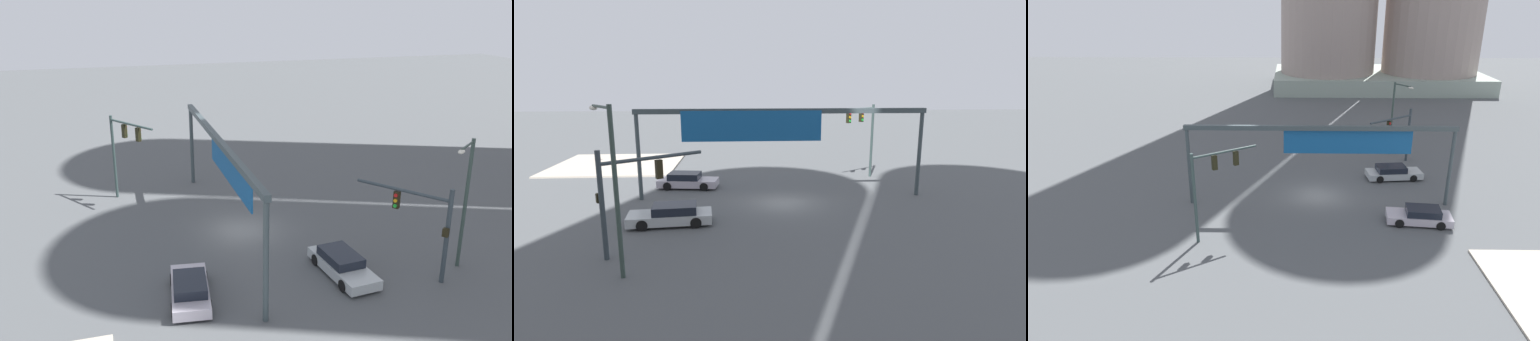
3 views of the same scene
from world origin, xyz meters
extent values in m
plane|color=#4C4F52|center=(0.00, 0.00, 0.00)|extent=(169.07, 169.07, 0.00)
cylinder|color=#314441|center=(-8.32, -7.58, 3.13)|extent=(0.21, 0.21, 6.26)
cylinder|color=#314441|center=(-6.43, -6.30, 5.96)|extent=(3.88, 2.69, 0.16)
cube|color=black|center=(-7.07, -6.74, 5.36)|extent=(0.41, 0.39, 0.95)
cylinder|color=red|center=(-7.16, -6.61, 5.65)|extent=(0.20, 0.16, 0.20)
cylinder|color=orange|center=(-7.16, -6.61, 5.35)|extent=(0.20, 0.16, 0.20)
cylinder|color=green|center=(-7.16, -6.61, 5.05)|extent=(0.20, 0.16, 0.20)
cube|color=black|center=(-5.80, -5.88, 5.36)|extent=(0.41, 0.39, 0.95)
cylinder|color=red|center=(-5.89, -5.74, 5.65)|extent=(0.20, 0.16, 0.20)
cylinder|color=orange|center=(-5.89, -5.74, 5.35)|extent=(0.20, 0.16, 0.20)
cylinder|color=green|center=(-5.89, -5.74, 5.05)|extent=(0.20, 0.16, 0.20)
cylinder|color=#313B41|center=(9.23, 8.47, 2.63)|extent=(0.24, 0.24, 5.25)
cylinder|color=#313B41|center=(7.09, 6.95, 4.61)|extent=(4.37, 3.20, 0.18)
cube|color=black|center=(6.88, 6.80, 3.99)|extent=(0.41, 0.40, 0.95)
cylinder|color=red|center=(6.98, 6.67, 4.29)|extent=(0.20, 0.17, 0.20)
cylinder|color=orange|center=(6.98, 6.67, 3.99)|extent=(0.20, 0.17, 0.20)
cylinder|color=green|center=(6.98, 6.67, 3.69)|extent=(0.20, 0.17, 0.20)
cube|color=black|center=(9.38, 8.26, 2.98)|extent=(0.38, 0.37, 0.44)
cylinder|color=#32433D|center=(7.93, 10.39, 3.71)|extent=(0.20, 0.20, 7.42)
cylinder|color=#32433D|center=(8.51, 9.60, 7.27)|extent=(1.26, 1.64, 0.12)
ellipsoid|color=silver|center=(9.09, 8.82, 7.17)|extent=(0.60, 0.66, 0.20)
cylinder|color=#384448|center=(-9.98, -1.54, 3.01)|extent=(0.28, 0.28, 6.03)
cylinder|color=#384448|center=(9.98, -1.54, 3.01)|extent=(0.28, 0.28, 6.03)
cube|color=#384448|center=(0.00, -1.54, 6.20)|extent=(20.36, 0.35, 0.35)
cube|color=#13508E|center=(2.11, -1.33, 5.20)|extent=(9.67, 0.08, 2.11)
cube|color=#ABB2B4|center=(7.04, 3.77, 0.44)|extent=(4.99, 2.32, 0.55)
cube|color=black|center=(6.75, 3.74, 0.96)|extent=(2.66, 1.87, 0.50)
cylinder|color=black|center=(8.45, 4.78, 0.32)|extent=(0.66, 0.28, 0.64)
cylinder|color=black|center=(8.62, 3.05, 0.32)|extent=(0.66, 0.28, 0.64)
cylinder|color=black|center=(5.47, 4.48, 0.32)|extent=(0.66, 0.28, 0.64)
cylinder|color=black|center=(5.64, 2.76, 0.32)|extent=(0.66, 0.28, 0.64)
cube|color=#B9B1BE|center=(7.08, -4.62, 0.44)|extent=(4.75, 2.35, 0.55)
cube|color=black|center=(7.35, -4.65, 0.96)|extent=(2.55, 1.88, 0.50)
cylinder|color=black|center=(5.57, -5.31, 0.32)|extent=(0.66, 0.29, 0.64)
cylinder|color=black|center=(5.77, -3.60, 0.32)|extent=(0.66, 0.29, 0.64)
cylinder|color=black|center=(8.39, -5.64, 0.32)|extent=(0.66, 0.29, 0.64)
cylinder|color=black|center=(8.58, -3.93, 0.32)|extent=(0.66, 0.29, 0.64)
camera|label=1|loc=(30.44, -7.92, 14.63)|focal=37.34mm
camera|label=2|loc=(2.59, 27.19, 8.41)|focal=29.04mm
camera|label=3|loc=(-2.10, -33.72, 15.53)|focal=31.60mm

